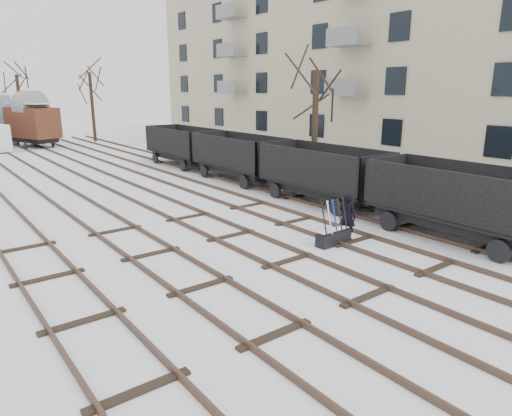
{
  "coord_description": "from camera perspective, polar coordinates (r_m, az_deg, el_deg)",
  "views": [
    {
      "loc": [
        -8.48,
        -9.52,
        5.01
      ],
      "look_at": [
        0.28,
        1.94,
        1.2
      ],
      "focal_mm": 32.0,
      "sensor_mm": 36.0,
      "label": 1
    }
  ],
  "objects": [
    {
      "name": "freight_wagon_a",
      "position": [
        16.87,
        23.97,
        -0.42
      ],
      "size": [
        2.45,
        6.11,
        2.5
      ],
      "color": "black",
      "rests_on": "ground"
    },
    {
      "name": "tree_far_left",
      "position": [
        48.89,
        -27.34,
        10.95
      ],
      "size": [
        0.3,
        0.3,
        6.21
      ],
      "primitive_type": "cylinder",
      "color": "black",
      "rests_on": "ground"
    },
    {
      "name": "tree_far_right",
      "position": [
        47.0,
        -19.76,
        11.75
      ],
      "size": [
        0.3,
        0.3,
        6.43
      ],
      "primitive_type": "cylinder",
      "color": "black",
      "rests_on": "ground"
    },
    {
      "name": "freight_wagon_b",
      "position": [
        20.58,
        8.3,
        3.27
      ],
      "size": [
        2.45,
        6.11,
        2.5
      ],
      "color": "black",
      "rests_on": "ground"
    },
    {
      "name": "tracks",
      "position": [
        25.18,
        -17.0,
        2.83
      ],
      "size": [
        13.9,
        52.0,
        0.16
      ],
      "color": "black",
      "rests_on": "ground"
    },
    {
      "name": "freight_wagon_d",
      "position": [
        30.78,
        -9.06,
        7.03
      ],
      "size": [
        2.45,
        6.11,
        2.5
      ],
      "color": "black",
      "rests_on": "ground"
    },
    {
      "name": "apartment_block",
      "position": [
        37.02,
        13.72,
        19.1
      ],
      "size": [
        10.12,
        45.0,
        16.1
      ],
      "color": "#B5AA8B",
      "rests_on": "ground"
    },
    {
      "name": "box_van_wagon",
      "position": [
        44.63,
        -26.15,
        9.66
      ],
      "size": [
        4.0,
        5.45,
        3.73
      ],
      "rotation": [
        0.0,
        0.0,
        0.32
      ],
      "color": "black",
      "rests_on": "ground"
    },
    {
      "name": "tree_near",
      "position": [
        22.77,
        7.34,
        9.39
      ],
      "size": [
        0.3,
        0.3,
        5.83
      ],
      "primitive_type": "cylinder",
      "color": "black",
      "rests_on": "ground"
    },
    {
      "name": "worker",
      "position": [
        15.69,
        11.35,
        -1.03
      ],
      "size": [
        0.57,
        0.69,
        1.62
      ],
      "primitive_type": "imported",
      "rotation": [
        0.0,
        0.0,
        1.92
      ],
      "color": "black",
      "rests_on": "ground"
    },
    {
      "name": "ground_frame",
      "position": [
        15.24,
        9.65,
        -3.49
      ],
      "size": [
        1.31,
        0.46,
        1.49
      ],
      "rotation": [
        0.0,
        0.0,
        0.03
      ],
      "color": "black",
      "rests_on": "ground"
    },
    {
      "name": "freight_wagon_c",
      "position": [
        25.39,
        -2.09,
        5.58
      ],
      "size": [
        2.45,
        6.11,
        2.5
      ],
      "color": "black",
      "rests_on": "ground"
    },
    {
      "name": "ground",
      "position": [
        13.69,
        4.03,
        -6.7
      ],
      "size": [
        120.0,
        120.0,
        0.0
      ],
      "primitive_type": "plane",
      "color": "white",
      "rests_on": "ground"
    }
  ]
}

